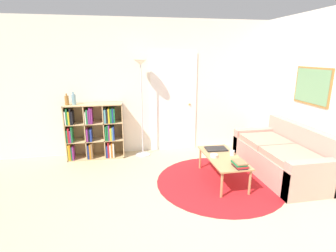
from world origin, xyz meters
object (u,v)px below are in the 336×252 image
Objects in this scene: coffee_table at (223,159)px; couch at (284,157)px; floor_lamp at (141,80)px; bowl at (214,156)px; cup at (232,153)px; laptop at (216,149)px; bookshelf at (94,131)px; bottle_left at (67,100)px; bottle_middle at (74,99)px.

couch is at bearing 3.12° from coffee_table.
floor_lamp is 2.83m from couch.
couch is 1.26m from bowl.
laptop is at bearing 117.47° from cup.
coffee_table is (2.04, -1.38, -0.17)m from bookshelf.
bottle_left reaches higher than laptop.
bookshelf is 2.34m from bowl.
bookshelf is 2.31m from laptop.
couch is 3.90m from bottle_left.
bookshelf is 0.69m from bottle_middle.
floor_lamp is 23.54× the size of cup.
bottle_left is at bearing 151.39° from coffee_table.
coffee_table is at bearing -30.03° from bottle_middle.
bowl is 0.31m from cup.
laptop is (0.01, 0.32, 0.05)m from coffee_table.
laptop reaches higher than coffee_table.
floor_lamp is 1.27m from bottle_middle.
bowl is (-0.16, -0.32, 0.01)m from laptop.
floor_lamp is at bearing -1.61° from bottle_middle.
bowl is (-0.15, 0.01, 0.06)m from coffee_table.
cup is at bearing -45.17° from floor_lamp.
bottle_middle reaches higher than bottle_left.
couch is 1.65× the size of coffee_table.
coffee_table is 2.83m from bottle_middle.
bottle_left is at bearing 153.37° from cup.
cup is (0.15, -0.30, 0.03)m from laptop.
floor_lamp reaches higher than bottle_middle.
laptop is 0.36m from bowl.
bookshelf is 2.47m from coffee_table.
bottle_middle is (-0.31, -0.02, 0.62)m from bookshelf.
couch is at bearing -13.57° from laptop.
cup reaches higher than bowl.
bookshelf is 0.60× the size of couch.
couch is 1.14m from laptop.
floor_lamp is (0.91, -0.05, 0.94)m from bookshelf.
couch is 4.95× the size of laptop.
bottle_left is at bearing 157.54° from laptop.
bottle_middle is (-2.36, 1.36, 0.79)m from coffee_table.
bowl is at bearing -35.98° from bookshelf.
floor_lamp reaches higher than cup.
bottle_left reaches higher than couch.
floor_lamp is 1.39m from bottle_left.
cup is at bearing -31.54° from bookshelf.
couch is at bearing 1.88° from cup.
floor_lamp reaches higher than bowl.
bottle_left reaches higher than bookshelf.
bottle_left reaches higher than cup.
bowl is at bearing -30.03° from bottle_left.
cup reaches higher than coffee_table.
bowl reaches higher than coffee_table.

